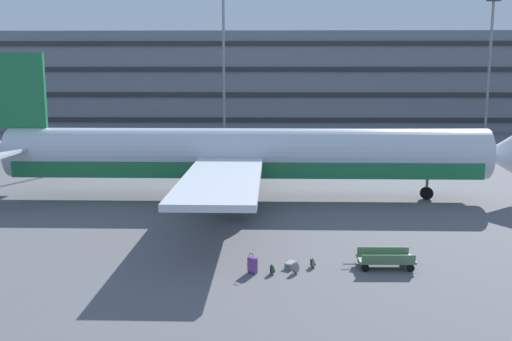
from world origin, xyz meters
name	(u,v)px	position (x,y,z in m)	size (l,w,h in m)	color
ground_plane	(203,195)	(0.00, 0.00, 0.00)	(600.00, 600.00, 0.00)	#5B5B60
terminal_structure	(238,81)	(0.00, 53.22, 7.53)	(150.90, 15.76, 15.07)	slate
airliner	(241,155)	(2.85, -1.21, 3.14)	(39.98, 32.31, 10.43)	silver
light_mast_left	(223,30)	(-1.11, 37.81, 14.65)	(1.80, 0.50, 25.82)	gray
light_mast_center_left	(490,56)	(34.84, 37.81, 11.14)	(1.80, 0.50, 19.00)	gray
suitcase_orange	(252,265)	(4.08, -17.13, 0.39)	(0.47, 0.47, 0.94)	#72388C
suitcase_laid_flat	(291,265)	(5.88, -16.34, 0.13)	(0.67, 0.78, 0.27)	gray
backpack_small	(272,270)	(4.99, -17.24, 0.21)	(0.24, 0.32, 0.49)	#264C26
backpack_navy	(313,263)	(6.92, -16.27, 0.20)	(0.29, 0.38, 0.47)	gray
backpack_scuffed	(296,268)	(6.06, -17.13, 0.24)	(0.41, 0.33, 0.56)	gray
baggage_cart	(385,259)	(10.30, -16.30, 0.43)	(3.31, 1.33, 0.82)	#4C724C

